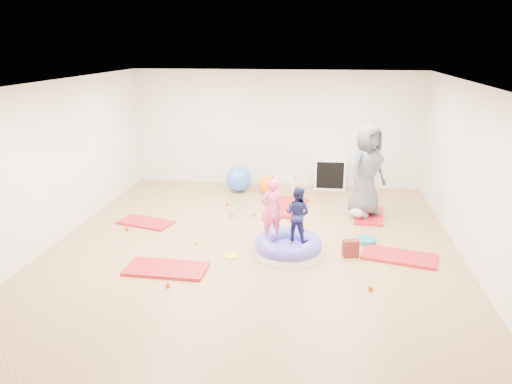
# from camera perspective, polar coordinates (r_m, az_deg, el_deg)

# --- Properties ---
(room) EXTENTS (7.01, 8.01, 2.81)m
(room) POSITION_cam_1_polar(r_m,az_deg,el_deg) (8.31, -0.27, 2.71)
(room) COLOR #9C8A52
(room) RESTS_ON ground
(gym_mat_front_left) EXTENTS (1.27, 0.66, 0.05)m
(gym_mat_front_left) POSITION_cam_1_polar(r_m,az_deg,el_deg) (7.99, -10.22, -8.64)
(gym_mat_front_left) COLOR red
(gym_mat_front_left) RESTS_ON ground
(gym_mat_mid_left) EXTENTS (1.16, 0.80, 0.04)m
(gym_mat_mid_left) POSITION_cam_1_polar(r_m,az_deg,el_deg) (10.05, -12.49, -3.41)
(gym_mat_mid_left) COLOR red
(gym_mat_mid_left) RESTS_ON ground
(gym_mat_center_back) EXTENTS (0.90, 1.42, 0.05)m
(gym_mat_center_back) POSITION_cam_1_polar(r_m,az_deg,el_deg) (10.72, 3.51, -1.72)
(gym_mat_center_back) COLOR red
(gym_mat_center_back) RESTS_ON ground
(gym_mat_right) EXTENTS (1.30, 0.88, 0.05)m
(gym_mat_right) POSITION_cam_1_polar(r_m,az_deg,el_deg) (8.62, 16.07, -7.12)
(gym_mat_right) COLOR red
(gym_mat_right) RESTS_ON ground
(gym_mat_rear_right) EXTENTS (0.68, 1.17, 0.05)m
(gym_mat_rear_right) POSITION_cam_1_polar(r_m,az_deg,el_deg) (10.44, 12.79, -2.65)
(gym_mat_rear_right) COLOR red
(gym_mat_rear_right) RESTS_ON ground
(inflatable_cushion) EXTENTS (1.14, 1.14, 0.36)m
(inflatable_cushion) POSITION_cam_1_polar(r_m,az_deg,el_deg) (8.39, 3.69, -6.29)
(inflatable_cushion) COLOR white
(inflatable_cushion) RESTS_ON ground
(child_pink) EXTENTS (0.45, 0.40, 1.03)m
(child_pink) POSITION_cam_1_polar(r_m,az_deg,el_deg) (8.14, 1.76, -1.66)
(child_pink) COLOR #EE4783
(child_pink) RESTS_ON inflatable_cushion
(child_navy) EXTENTS (0.54, 0.49, 0.91)m
(child_navy) POSITION_cam_1_polar(r_m,az_deg,el_deg) (8.13, 4.76, -2.19)
(child_navy) COLOR #161A47
(child_navy) RESTS_ON inflatable_cushion
(adult_caregiver) EXTENTS (1.06, 1.04, 1.84)m
(adult_caregiver) POSITION_cam_1_polar(r_m,az_deg,el_deg) (10.17, 12.56, 2.41)
(adult_caregiver) COLOR #4C4F5C
(adult_caregiver) RESTS_ON gym_mat_rear_right
(infant) EXTENTS (0.34, 0.35, 0.20)m
(infant) POSITION_cam_1_polar(r_m,az_deg,el_deg) (10.18, 11.62, -2.33)
(infant) COLOR #9AC3E7
(infant) RESTS_ON gym_mat_rear_right
(ball_pit_balls) EXTENTS (4.44, 3.89, 0.07)m
(ball_pit_balls) POSITION_cam_1_polar(r_m,az_deg,el_deg) (9.26, -2.77, -4.68)
(ball_pit_balls) COLOR blue
(ball_pit_balls) RESTS_ON ground
(exercise_ball_blue) EXTENTS (0.61, 0.61, 0.61)m
(exercise_ball_blue) POSITION_cam_1_polar(r_m,az_deg,el_deg) (11.83, -1.99, 1.50)
(exercise_ball_blue) COLOR blue
(exercise_ball_blue) RESTS_ON ground
(exercise_ball_orange) EXTENTS (0.41, 0.41, 0.41)m
(exercise_ball_orange) POSITION_cam_1_polar(r_m,az_deg,el_deg) (11.66, 1.25, 0.76)
(exercise_ball_orange) COLOR #FF7301
(exercise_ball_orange) RESTS_ON ground
(infant_play_gym) EXTENTS (0.67, 0.63, 0.51)m
(infant_play_gym) POSITION_cam_1_polar(r_m,az_deg,el_deg) (11.28, 3.16, 0.92)
(infant_play_gym) COLOR white
(infant_play_gym) RESTS_ON ground
(cube_shelf) EXTENTS (0.75, 0.37, 0.75)m
(cube_shelf) POSITION_cam_1_polar(r_m,az_deg,el_deg) (12.17, 8.46, 2.10)
(cube_shelf) COLOR white
(cube_shelf) RESTS_ON ground
(balance_disc) EXTENTS (0.35, 0.35, 0.08)m
(balance_disc) POSITION_cam_1_polar(r_m,az_deg,el_deg) (9.09, 12.45, -5.46)
(balance_disc) COLOR #187B73
(balance_disc) RESTS_ON ground
(backpack) EXTENTS (0.28, 0.21, 0.29)m
(backpack) POSITION_cam_1_polar(r_m,az_deg,el_deg) (8.44, 10.76, -6.36)
(backpack) COLOR #B13129
(backpack) RESTS_ON ground
(yellow_toy) EXTENTS (0.20, 0.20, 0.03)m
(yellow_toy) POSITION_cam_1_polar(r_m,az_deg,el_deg) (8.32, -2.85, -7.41)
(yellow_toy) COLOR yellow
(yellow_toy) RESTS_ON ground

